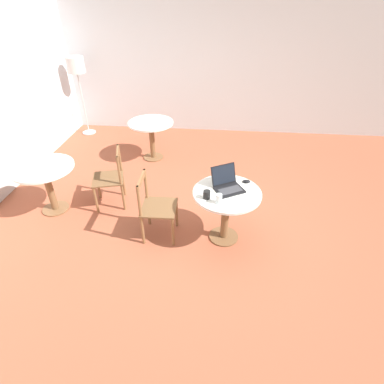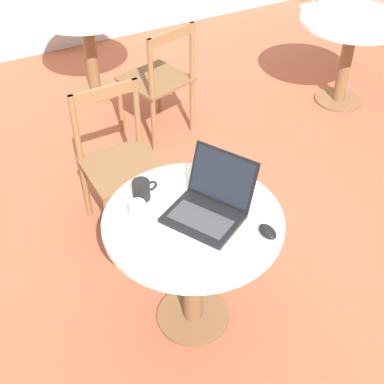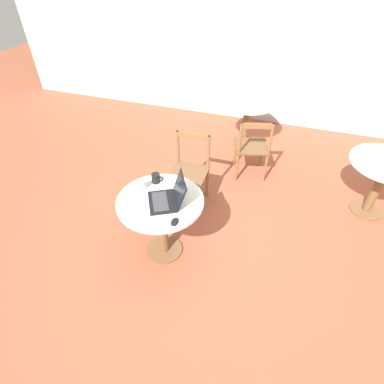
{
  "view_description": "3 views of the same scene",
  "coord_description": "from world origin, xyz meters",
  "px_view_note": "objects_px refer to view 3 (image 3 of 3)",
  "views": [
    {
      "loc": [
        -3.25,
        -0.03,
        2.67
      ],
      "look_at": [
        -0.3,
        0.26,
        0.65
      ],
      "focal_mm": 28.0,
      "sensor_mm": 36.0,
      "label": 1
    },
    {
      "loc": [
        -1.15,
        -1.66,
        2.32
      ],
      "look_at": [
        -0.21,
        0.11,
        0.6
      ],
      "focal_mm": 50.0,
      "sensor_mm": 36.0,
      "label": 2
    },
    {
      "loc": [
        0.59,
        -2.0,
        2.5
      ],
      "look_at": [
        -0.13,
        0.11,
        0.65
      ],
      "focal_mm": 28.0,
      "sensor_mm": 36.0,
      "label": 3
    }
  ],
  "objects_px": {
    "chair_near_back": "(189,171)",
    "drinking_glass": "(142,184)",
    "chair_far_front": "(252,148)",
    "mug": "(156,178)",
    "mouse": "(175,222)",
    "cafe_table_far": "(247,112)",
    "cafe_table_mid": "(384,174)",
    "laptop": "(168,198)",
    "cafe_table_near": "(161,212)"
  },
  "relations": [
    {
      "from": "chair_near_back",
      "to": "drinking_glass",
      "type": "distance_m",
      "value": 0.86
    },
    {
      "from": "chair_far_front",
      "to": "mug",
      "type": "bearing_deg",
      "value": -117.65
    },
    {
      "from": "mug",
      "to": "drinking_glass",
      "type": "height_order",
      "value": "drinking_glass"
    },
    {
      "from": "mouse",
      "to": "mug",
      "type": "height_order",
      "value": "mug"
    },
    {
      "from": "cafe_table_far",
      "to": "drinking_glass",
      "type": "height_order",
      "value": "drinking_glass"
    },
    {
      "from": "chair_near_back",
      "to": "mug",
      "type": "distance_m",
      "value": 0.72
    },
    {
      "from": "cafe_table_mid",
      "to": "chair_far_front",
      "type": "relative_size",
      "value": 0.94
    },
    {
      "from": "chair_far_front",
      "to": "laptop",
      "type": "height_order",
      "value": "laptop"
    },
    {
      "from": "cafe_table_mid",
      "to": "drinking_glass",
      "type": "height_order",
      "value": "drinking_glass"
    },
    {
      "from": "chair_near_back",
      "to": "mug",
      "type": "relative_size",
      "value": 7.12
    },
    {
      "from": "laptop",
      "to": "mouse",
      "type": "distance_m",
      "value": 0.28
    },
    {
      "from": "cafe_table_far",
      "to": "laptop",
      "type": "height_order",
      "value": "laptop"
    },
    {
      "from": "cafe_table_near",
      "to": "cafe_table_far",
      "type": "bearing_deg",
      "value": 81.63
    },
    {
      "from": "cafe_table_near",
      "to": "cafe_table_far",
      "type": "height_order",
      "value": "same"
    },
    {
      "from": "chair_far_front",
      "to": "drinking_glass",
      "type": "xyz_separation_m",
      "value": [
        -0.81,
        -1.53,
        0.32
      ]
    },
    {
      "from": "mouse",
      "to": "drinking_glass",
      "type": "bearing_deg",
      "value": 144.21
    },
    {
      "from": "cafe_table_far",
      "to": "drinking_glass",
      "type": "bearing_deg",
      "value": -103.83
    },
    {
      "from": "chair_far_front",
      "to": "cafe_table_far",
      "type": "bearing_deg",
      "value": 105.76
    },
    {
      "from": "laptop",
      "to": "cafe_table_far",
      "type": "bearing_deg",
      "value": 83.46
    },
    {
      "from": "laptop",
      "to": "mouse",
      "type": "relative_size",
      "value": 4.37
    },
    {
      "from": "cafe_table_far",
      "to": "laptop",
      "type": "bearing_deg",
      "value": -96.54
    },
    {
      "from": "cafe_table_far",
      "to": "chair_near_back",
      "type": "bearing_deg",
      "value": -103.43
    },
    {
      "from": "cafe_table_mid",
      "to": "chair_near_back",
      "type": "distance_m",
      "value": 2.16
    },
    {
      "from": "chair_far_front",
      "to": "drinking_glass",
      "type": "distance_m",
      "value": 1.76
    },
    {
      "from": "cafe_table_near",
      "to": "mouse",
      "type": "bearing_deg",
      "value": -44.9
    },
    {
      "from": "cafe_table_far",
      "to": "chair_near_back",
      "type": "height_order",
      "value": "chair_near_back"
    },
    {
      "from": "laptop",
      "to": "drinking_glass",
      "type": "distance_m",
      "value": 0.31
    },
    {
      "from": "cafe_table_far",
      "to": "drinking_glass",
      "type": "relative_size",
      "value": 7.34
    },
    {
      "from": "mug",
      "to": "laptop",
      "type": "bearing_deg",
      "value": -46.65
    },
    {
      "from": "drinking_glass",
      "to": "chair_near_back",
      "type": "bearing_deg",
      "value": 75.36
    },
    {
      "from": "laptop",
      "to": "mouse",
      "type": "bearing_deg",
      "value": -56.41
    },
    {
      "from": "cafe_table_near",
      "to": "mouse",
      "type": "relative_size",
      "value": 8.04
    },
    {
      "from": "mouse",
      "to": "drinking_glass",
      "type": "xyz_separation_m",
      "value": [
        -0.45,
        0.33,
        0.04
      ]
    },
    {
      "from": "cafe_table_near",
      "to": "cafe_table_mid",
      "type": "bearing_deg",
      "value": 32.99
    },
    {
      "from": "chair_near_back",
      "to": "chair_far_front",
      "type": "bearing_deg",
      "value": 51.47
    },
    {
      "from": "cafe_table_near",
      "to": "laptop",
      "type": "relative_size",
      "value": 1.84
    },
    {
      "from": "mouse",
      "to": "drinking_glass",
      "type": "relative_size",
      "value": 0.91
    },
    {
      "from": "cafe_table_near",
      "to": "mug",
      "type": "height_order",
      "value": "mug"
    },
    {
      "from": "cafe_table_near",
      "to": "drinking_glass",
      "type": "bearing_deg",
      "value": 156.83
    },
    {
      "from": "laptop",
      "to": "mouse",
      "type": "height_order",
      "value": "laptop"
    },
    {
      "from": "cafe_table_mid",
      "to": "mouse",
      "type": "height_order",
      "value": "mouse"
    },
    {
      "from": "cafe_table_mid",
      "to": "chair_near_back",
      "type": "relative_size",
      "value": 0.94
    },
    {
      "from": "chair_near_back",
      "to": "cafe_table_near",
      "type": "bearing_deg",
      "value": -88.77
    },
    {
      "from": "drinking_glass",
      "to": "mouse",
      "type": "bearing_deg",
      "value": -35.79
    },
    {
      "from": "mouse",
      "to": "mug",
      "type": "bearing_deg",
      "value": 128.82
    },
    {
      "from": "chair_near_back",
      "to": "mouse",
      "type": "relative_size",
      "value": 8.59
    },
    {
      "from": "cafe_table_mid",
      "to": "cafe_table_far",
      "type": "height_order",
      "value": "same"
    },
    {
      "from": "cafe_table_mid",
      "to": "chair_far_front",
      "type": "height_order",
      "value": "chair_far_front"
    },
    {
      "from": "cafe_table_mid",
      "to": "chair_far_front",
      "type": "xyz_separation_m",
      "value": [
        -1.49,
        0.27,
        -0.11
      ]
    },
    {
      "from": "chair_far_front",
      "to": "mouse",
      "type": "relative_size",
      "value": 8.59
    }
  ]
}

